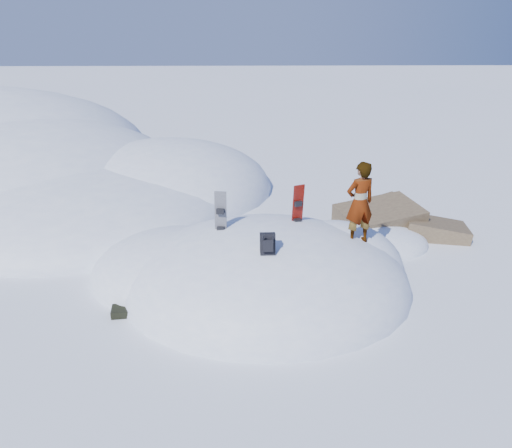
{
  "coord_description": "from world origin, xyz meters",
  "views": [
    {
      "loc": [
        -0.47,
        -10.67,
        6.07
      ],
      "look_at": [
        -0.23,
        0.3,
        1.52
      ],
      "focal_mm": 35.0,
      "sensor_mm": 36.0,
      "label": 1
    }
  ],
  "objects_px": {
    "snowboard_dark": "(221,222)",
    "backpack": "(268,244)",
    "person": "(360,203)",
    "snowboard_red": "(297,214)"
  },
  "relations": [
    {
      "from": "backpack",
      "to": "person",
      "type": "bearing_deg",
      "value": 27.84
    },
    {
      "from": "snowboard_red",
      "to": "snowboard_dark",
      "type": "relative_size",
      "value": 1.03
    },
    {
      "from": "snowboard_red",
      "to": "person",
      "type": "bearing_deg",
      "value": -47.6
    },
    {
      "from": "backpack",
      "to": "person",
      "type": "relative_size",
      "value": 0.27
    },
    {
      "from": "snowboard_red",
      "to": "person",
      "type": "height_order",
      "value": "person"
    },
    {
      "from": "snowboard_red",
      "to": "backpack",
      "type": "height_order",
      "value": "snowboard_red"
    },
    {
      "from": "snowboard_dark",
      "to": "backpack",
      "type": "height_order",
      "value": "snowboard_dark"
    },
    {
      "from": "snowboard_red",
      "to": "snowboard_dark",
      "type": "xyz_separation_m",
      "value": [
        -1.87,
        -0.49,
        0.01
      ]
    },
    {
      "from": "person",
      "to": "backpack",
      "type": "bearing_deg",
      "value": 9.45
    },
    {
      "from": "person",
      "to": "snowboard_dark",
      "type": "bearing_deg",
      "value": -20.92
    }
  ]
}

